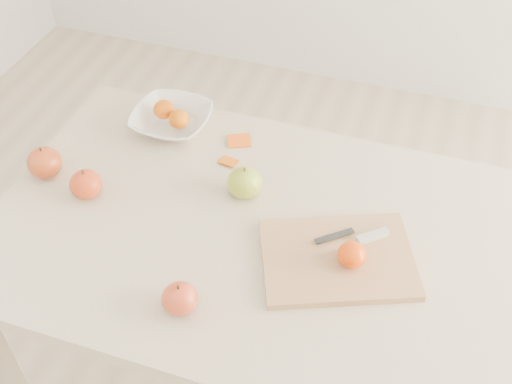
% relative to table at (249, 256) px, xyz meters
% --- Properties ---
extents(table, '(1.20, 0.80, 0.75)m').
position_rel_table_xyz_m(table, '(0.00, 0.00, 0.00)').
color(table, beige).
rests_on(table, ground).
extents(cutting_board, '(0.40, 0.35, 0.02)m').
position_rel_table_xyz_m(cutting_board, '(0.22, -0.03, 0.11)').
color(cutting_board, '#AC8156').
rests_on(cutting_board, table).
extents(board_tangerine, '(0.06, 0.06, 0.05)m').
position_rel_table_xyz_m(board_tangerine, '(0.25, -0.04, 0.14)').
color(board_tangerine, '#DF4107').
rests_on(board_tangerine, cutting_board).
extents(fruit_bowl, '(0.21, 0.21, 0.05)m').
position_rel_table_xyz_m(fruit_bowl, '(-0.32, 0.28, 0.12)').
color(fruit_bowl, white).
rests_on(fruit_bowl, table).
extents(bowl_tangerine_near, '(0.06, 0.06, 0.05)m').
position_rel_table_xyz_m(bowl_tangerine_near, '(-0.34, 0.29, 0.15)').
color(bowl_tangerine_near, '#C85507').
rests_on(bowl_tangerine_near, fruit_bowl).
extents(bowl_tangerine_far, '(0.06, 0.06, 0.05)m').
position_rel_table_xyz_m(bowl_tangerine_far, '(-0.29, 0.27, 0.15)').
color(bowl_tangerine_far, '#DC6607').
rests_on(bowl_tangerine_far, fruit_bowl).
extents(orange_peel_a, '(0.07, 0.07, 0.01)m').
position_rel_table_xyz_m(orange_peel_a, '(-0.12, 0.28, 0.10)').
color(orange_peel_a, '#E95710').
rests_on(orange_peel_a, table).
extents(orange_peel_b, '(0.05, 0.04, 0.01)m').
position_rel_table_xyz_m(orange_peel_b, '(-0.12, 0.20, 0.10)').
color(orange_peel_b, '#C95B0E').
rests_on(orange_peel_b, table).
extents(paring_knife, '(0.16, 0.09, 0.01)m').
position_rel_table_xyz_m(paring_knife, '(0.26, 0.04, 0.12)').
color(paring_knife, silver).
rests_on(paring_knife, cutting_board).
extents(apple_green, '(0.09, 0.09, 0.08)m').
position_rel_table_xyz_m(apple_green, '(-0.05, 0.10, 0.14)').
color(apple_green, olive).
rests_on(apple_green, table).
extents(apple_red_c, '(0.07, 0.07, 0.07)m').
position_rel_table_xyz_m(apple_red_c, '(-0.06, -0.26, 0.13)').
color(apple_red_c, '#A50D1C').
rests_on(apple_red_c, table).
extents(apple_red_d, '(0.09, 0.09, 0.08)m').
position_rel_table_xyz_m(apple_red_d, '(-0.54, 0.01, 0.14)').
color(apple_red_d, maroon).
rests_on(apple_red_d, table).
extents(apple_red_b, '(0.08, 0.08, 0.07)m').
position_rel_table_xyz_m(apple_red_b, '(-0.41, -0.02, 0.13)').
color(apple_red_b, '#A2291A').
rests_on(apple_red_b, table).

